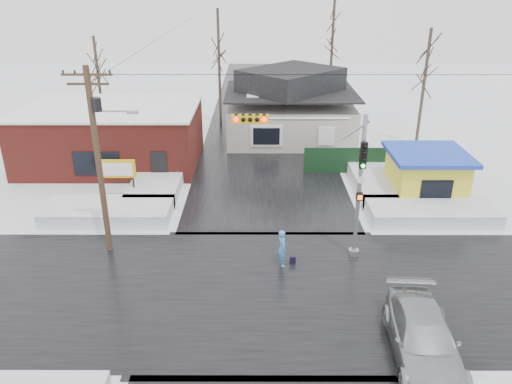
{
  "coord_description": "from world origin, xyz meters",
  "views": [
    {
      "loc": [
        -0.7,
        -18.04,
        12.51
      ],
      "look_at": [
        -0.75,
        3.77,
        3.0
      ],
      "focal_mm": 35.0,
      "sensor_mm": 36.0,
      "label": 1
    }
  ],
  "objects_px": {
    "marquee_sign": "(117,170)",
    "car": "(423,338)",
    "kiosk": "(426,174)",
    "utility_pole": "(99,152)",
    "pedestrian": "(282,248)",
    "traffic_signal": "(327,168)"
  },
  "relations": [
    {
      "from": "kiosk",
      "to": "marquee_sign",
      "type": "bearing_deg",
      "value": -178.45
    },
    {
      "from": "marquee_sign",
      "to": "car",
      "type": "xyz_separation_m",
      "value": [
        14.15,
        -13.51,
        -1.13
      ]
    },
    {
      "from": "kiosk",
      "to": "car",
      "type": "xyz_separation_m",
      "value": [
        -4.35,
        -14.01,
        -0.67
      ]
    },
    {
      "from": "utility_pole",
      "to": "kiosk",
      "type": "xyz_separation_m",
      "value": [
        17.43,
        6.49,
        -3.65
      ]
    },
    {
      "from": "marquee_sign",
      "to": "kiosk",
      "type": "bearing_deg",
      "value": 1.55
    },
    {
      "from": "marquee_sign",
      "to": "kiosk",
      "type": "relative_size",
      "value": 0.55
    },
    {
      "from": "marquee_sign",
      "to": "car",
      "type": "distance_m",
      "value": 19.6
    },
    {
      "from": "traffic_signal",
      "to": "utility_pole",
      "type": "distance_m",
      "value": 10.39
    },
    {
      "from": "kiosk",
      "to": "car",
      "type": "relative_size",
      "value": 0.84
    },
    {
      "from": "utility_pole",
      "to": "pedestrian",
      "type": "bearing_deg",
      "value": -9.74
    },
    {
      "from": "pedestrian",
      "to": "car",
      "type": "height_order",
      "value": "pedestrian"
    },
    {
      "from": "car",
      "to": "kiosk",
      "type": "bearing_deg",
      "value": 77.07
    },
    {
      "from": "marquee_sign",
      "to": "kiosk",
      "type": "height_order",
      "value": "kiosk"
    },
    {
      "from": "utility_pole",
      "to": "marquee_sign",
      "type": "relative_size",
      "value": 3.53
    },
    {
      "from": "utility_pole",
      "to": "car",
      "type": "relative_size",
      "value": 1.65
    },
    {
      "from": "traffic_signal",
      "to": "marquee_sign",
      "type": "bearing_deg",
      "value": 150.28
    },
    {
      "from": "kiosk",
      "to": "car",
      "type": "bearing_deg",
      "value": -107.24
    },
    {
      "from": "car",
      "to": "marquee_sign",
      "type": "bearing_deg",
      "value": 140.63
    },
    {
      "from": "traffic_signal",
      "to": "car",
      "type": "relative_size",
      "value": 1.28
    },
    {
      "from": "kiosk",
      "to": "car",
      "type": "height_order",
      "value": "kiosk"
    },
    {
      "from": "utility_pole",
      "to": "pedestrian",
      "type": "distance_m",
      "value": 9.51
    },
    {
      "from": "traffic_signal",
      "to": "pedestrian",
      "type": "distance_m",
      "value": 4.22
    }
  ]
}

